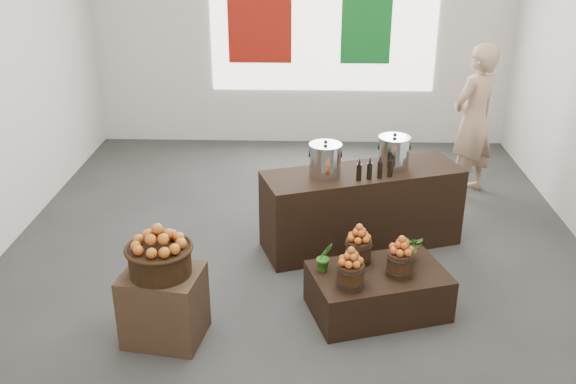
{
  "coord_description": "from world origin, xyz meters",
  "views": [
    {
      "loc": [
        0.12,
        -5.72,
        3.22
      ],
      "look_at": [
        -0.07,
        -0.4,
        0.87
      ],
      "focal_mm": 40.0,
      "sensor_mm": 36.0,
      "label": 1
    }
  ],
  "objects_px": {
    "display_table": "(378,291)",
    "shopper": "(473,121)",
    "crate": "(164,305)",
    "counter": "(362,208)",
    "stock_pot_left": "(325,161)",
    "stock_pot_center": "(394,153)",
    "wicker_basket": "(160,261)"
  },
  "relations": [
    {
      "from": "crate",
      "to": "counter",
      "type": "relative_size",
      "value": 0.3
    },
    {
      "from": "crate",
      "to": "display_table",
      "type": "bearing_deg",
      "value": 14.03
    },
    {
      "from": "crate",
      "to": "stock_pot_center",
      "type": "distance_m",
      "value": 2.75
    },
    {
      "from": "crate",
      "to": "counter",
      "type": "height_order",
      "value": "counter"
    },
    {
      "from": "crate",
      "to": "shopper",
      "type": "relative_size",
      "value": 0.33
    },
    {
      "from": "stock_pot_left",
      "to": "stock_pot_center",
      "type": "relative_size",
      "value": 1.0
    },
    {
      "from": "stock_pot_left",
      "to": "shopper",
      "type": "bearing_deg",
      "value": 40.73
    },
    {
      "from": "stock_pot_left",
      "to": "shopper",
      "type": "xyz_separation_m",
      "value": [
        1.79,
        1.54,
        -0.06
      ]
    },
    {
      "from": "wicker_basket",
      "to": "stock_pot_center",
      "type": "height_order",
      "value": "stock_pot_center"
    },
    {
      "from": "display_table",
      "to": "counter",
      "type": "xyz_separation_m",
      "value": [
        -0.06,
        1.22,
        0.22
      ]
    },
    {
      "from": "counter",
      "to": "stock_pot_center",
      "type": "xyz_separation_m",
      "value": [
        0.3,
        0.1,
        0.57
      ]
    },
    {
      "from": "wicker_basket",
      "to": "stock_pot_left",
      "type": "xyz_separation_m",
      "value": [
        1.31,
        1.53,
        0.26
      ]
    },
    {
      "from": "crate",
      "to": "wicker_basket",
      "type": "height_order",
      "value": "wicker_basket"
    },
    {
      "from": "shopper",
      "to": "counter",
      "type": "bearing_deg",
      "value": 6.07
    },
    {
      "from": "display_table",
      "to": "shopper",
      "type": "height_order",
      "value": "shopper"
    },
    {
      "from": "stock_pot_center",
      "to": "stock_pot_left",
      "type": "bearing_deg",
      "value": -161.03
    },
    {
      "from": "display_table",
      "to": "counter",
      "type": "bearing_deg",
      "value": 75.88
    },
    {
      "from": "counter",
      "to": "crate",
      "type": "bearing_deg",
      "value": -154.61
    },
    {
      "from": "wicker_basket",
      "to": "stock_pot_left",
      "type": "height_order",
      "value": "stock_pot_left"
    },
    {
      "from": "crate",
      "to": "stock_pot_left",
      "type": "distance_m",
      "value": 2.12
    },
    {
      "from": "crate",
      "to": "counter",
      "type": "distance_m",
      "value": 2.38
    },
    {
      "from": "crate",
      "to": "shopper",
      "type": "bearing_deg",
      "value": 44.71
    },
    {
      "from": "crate",
      "to": "stock_pot_center",
      "type": "bearing_deg",
      "value": 41.41
    },
    {
      "from": "crate",
      "to": "display_table",
      "type": "distance_m",
      "value": 1.82
    },
    {
      "from": "wicker_basket",
      "to": "display_table",
      "type": "xyz_separation_m",
      "value": [
        1.76,
        0.44,
        -0.52
      ]
    },
    {
      "from": "wicker_basket",
      "to": "crate",
      "type": "bearing_deg",
      "value": 0.0
    },
    {
      "from": "stock_pot_left",
      "to": "shopper",
      "type": "distance_m",
      "value": 2.37
    },
    {
      "from": "crate",
      "to": "stock_pot_center",
      "type": "xyz_separation_m",
      "value": [
        2.0,
        1.77,
        0.68
      ]
    },
    {
      "from": "display_table",
      "to": "stock_pot_left",
      "type": "relative_size",
      "value": 3.65
    },
    {
      "from": "stock_pot_left",
      "to": "stock_pot_center",
      "type": "xyz_separation_m",
      "value": [
        0.69,
        0.24,
        0.0
      ]
    },
    {
      "from": "display_table",
      "to": "stock_pot_left",
      "type": "xyz_separation_m",
      "value": [
        -0.45,
        1.09,
        0.78
      ]
    },
    {
      "from": "wicker_basket",
      "to": "counter",
      "type": "height_order",
      "value": "wicker_basket"
    }
  ]
}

